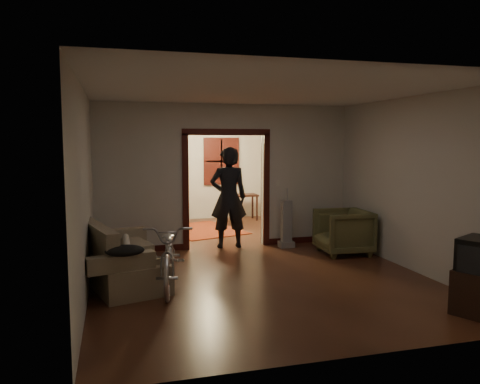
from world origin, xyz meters
name	(u,v)px	position (x,y,z in m)	size (l,w,h in m)	color
floor	(236,255)	(0.00, 0.00, 0.00)	(5.00, 8.50, 0.01)	#371B11
ceiling	(236,101)	(0.00, 0.00, 2.80)	(5.00, 8.50, 0.01)	white
wall_back	(195,167)	(0.00, 4.25, 1.40)	(5.00, 0.02, 2.80)	beige
wall_left	(91,182)	(-2.50, 0.00, 1.40)	(0.02, 8.50, 2.80)	beige
wall_right	(360,177)	(2.50, 0.00, 1.40)	(0.02, 8.50, 2.80)	beige
partition_wall	(226,176)	(0.00, 0.75, 1.40)	(5.00, 0.14, 2.80)	beige
door_casing	(226,192)	(0.00, 0.75, 1.10)	(1.74, 0.20, 2.32)	#37100C
far_window	(221,161)	(0.70, 4.21, 1.55)	(0.98, 0.06, 1.28)	black
chandelier	(208,130)	(0.00, 2.50, 2.35)	(0.24, 0.24, 0.24)	#FFE0A5
light_switch	(278,183)	(1.05, 0.68, 1.25)	(0.08, 0.01, 0.12)	silver
sofa	(120,252)	(-2.06, -1.14, 0.45)	(0.89, 1.97, 0.91)	#70644A
rolled_paper	(126,242)	(-1.96, -0.84, 0.53)	(0.11, 0.11, 0.86)	beige
jacket	(125,251)	(-2.01, -2.05, 0.68)	(0.50, 0.37, 0.15)	black
bicycle	(170,254)	(-1.38, -1.59, 0.48)	(0.64, 1.84, 0.97)	silver
armchair	(343,232)	(1.95, -0.41, 0.42)	(0.89, 0.91, 0.83)	brown
vacuum	(286,224)	(1.13, 0.39, 0.47)	(0.29, 0.23, 0.93)	gray
person	(228,198)	(0.03, 0.68, 0.99)	(0.72, 0.47, 1.97)	black
oriental_rug	(202,230)	(-0.15, 2.57, 0.01)	(1.53, 2.00, 0.02)	maroon
locker	(152,187)	(-1.18, 3.92, 0.94)	(0.94, 0.52, 1.87)	#28311D
globe	(151,147)	(-1.18, 3.92, 1.94)	(0.26, 0.26, 0.26)	#1E5972
desk	(240,208)	(1.09, 3.72, 0.34)	(0.91, 0.51, 0.67)	black
desk_chair	(227,208)	(0.62, 3.20, 0.41)	(0.37, 0.37, 0.83)	black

